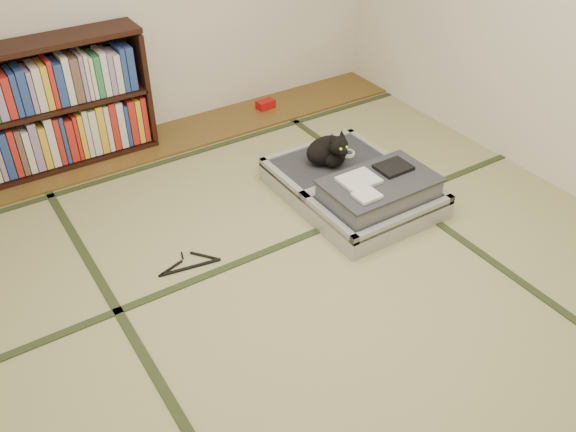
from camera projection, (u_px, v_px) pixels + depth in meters
floor at (314, 286)px, 3.42m from camera, size 4.50×4.50×0.00m
wood_strip at (169, 139)px, 4.77m from camera, size 4.00×0.50×0.02m
red_item at (266, 104)px, 5.16m from camera, size 0.16×0.10×0.07m
room_shell at (323, 29)px, 2.56m from camera, size 4.50×4.50×4.50m
tatami_borders at (269, 239)px, 3.76m from camera, size 4.00×4.50×0.01m
bookcase at (59, 107)px, 4.24m from camera, size 1.27×0.29×0.92m
suitcase at (357, 188)px, 4.02m from camera, size 0.81×1.07×0.32m
cat at (330, 150)px, 4.12m from camera, size 0.36×0.36×0.29m
cable_coil at (347, 153)px, 4.28m from camera, size 0.11×0.11×0.03m
hanger at (189, 264)px, 3.56m from camera, size 0.37×0.19×0.01m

